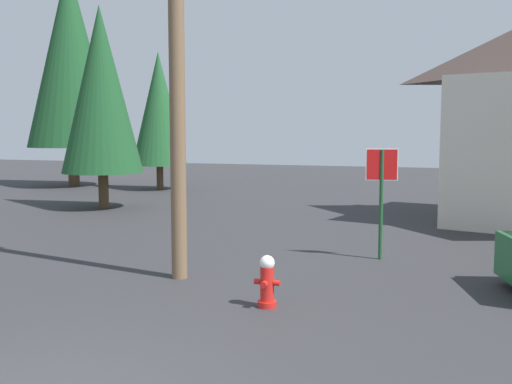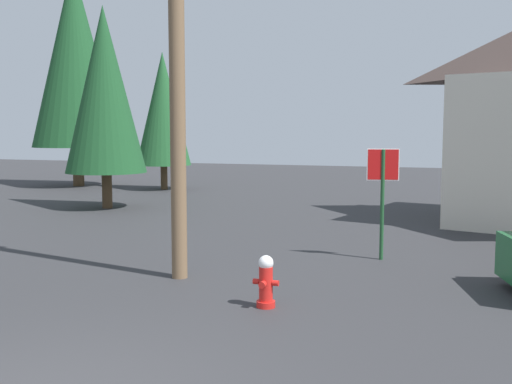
{
  "view_description": "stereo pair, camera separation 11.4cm",
  "coord_description": "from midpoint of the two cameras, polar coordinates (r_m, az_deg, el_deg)",
  "views": [
    {
      "loc": [
        3.77,
        -4.52,
        2.66
      ],
      "look_at": [
        0.35,
        5.46,
        1.57
      ],
      "focal_mm": 41.95,
      "sensor_mm": 36.0,
      "label": 1
    },
    {
      "loc": [
        3.88,
        -4.48,
        2.66
      ],
      "look_at": [
        0.35,
        5.46,
        1.57
      ],
      "focal_mm": 41.95,
      "sensor_mm": 36.0,
      "label": 2
    }
  ],
  "objects": [
    {
      "name": "pine_tree_mid_left",
      "position": [
        21.06,
        -14.1,
        9.41
      ],
      "size": [
        2.73,
        2.73,
        6.83
      ],
      "color": "#4C3823",
      "rests_on": "ground"
    },
    {
      "name": "fire_hydrant",
      "position": [
        9.09,
        1.3,
        -8.56
      ],
      "size": [
        0.4,
        0.34,
        0.79
      ],
      "color": "red",
      "rests_on": "ground"
    },
    {
      "name": "utility_pole",
      "position": [
        10.83,
        -7.27,
        14.48
      ],
      "size": [
        1.6,
        0.28,
        8.22
      ],
      "color": "brown",
      "rests_on": "ground"
    },
    {
      "name": "stop_sign_far",
      "position": [
        12.48,
        12.25,
        0.97
      ],
      "size": [
        0.64,
        0.18,
        2.29
      ],
      "color": "#1E4C28",
      "rests_on": "ground"
    },
    {
      "name": "pine_tree_tall_left",
      "position": [
        27.29,
        -8.74,
        7.83
      ],
      "size": [
        2.46,
        2.46,
        6.15
      ],
      "color": "#4C3823",
      "rests_on": "ground"
    },
    {
      "name": "pine_tree_short_left",
      "position": [
        30.1,
        -16.77,
        12.26
      ],
      "size": [
        4.17,
        4.17,
        10.42
      ],
      "color": "#4C3823",
      "rests_on": "ground"
    }
  ]
}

